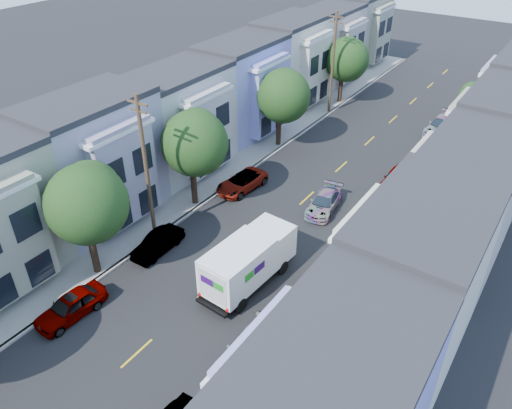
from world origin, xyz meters
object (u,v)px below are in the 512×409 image
(lead_sedan, at_px, (324,202))
(parked_right_b, at_px, (247,351))
(parked_left_b, at_px, (71,306))
(parked_right_d, at_px, (441,125))
(parked_right_c, at_px, (396,179))
(tree_b, at_px, (86,204))
(parked_left_d, at_px, (242,182))
(fedex_truck, at_px, (248,260))
(tree_e, at_px, (346,60))
(tree_far_r, at_px, (472,99))
(tree_c, at_px, (194,143))
(utility_pole_far, at_px, (333,64))
(tree_d, at_px, (282,96))
(utility_pole_near, at_px, (146,170))
(parked_left_c, at_px, (158,244))

(lead_sedan, height_order, parked_right_b, lead_sedan)
(parked_left_b, distance_m, parked_right_d, 36.90)
(parked_right_b, bearing_deg, parked_right_c, 89.39)
(parked_right_c, bearing_deg, tree_b, -119.34)
(tree_b, relative_size, parked_right_d, 1.49)
(parked_right_c, bearing_deg, parked_left_d, -144.19)
(tree_b, xyz_separation_m, lead_sedan, (8.10, 14.07, -4.55))
(fedex_truck, bearing_deg, tree_e, 108.97)
(tree_far_r, height_order, fedex_truck, tree_far_r)
(lead_sedan, bearing_deg, tree_c, -158.62)
(parked_right_c, bearing_deg, lead_sedan, -117.07)
(utility_pole_far, distance_m, parked_left_b, 34.38)
(parked_right_d, bearing_deg, tree_d, -133.26)
(utility_pole_near, relative_size, utility_pole_far, 1.00)
(tree_d, distance_m, parked_left_c, 18.14)
(fedex_truck, height_order, parked_left_d, fedex_truck)
(tree_d, distance_m, parked_right_b, 24.67)
(tree_far_r, xyz_separation_m, lead_sedan, (-5.10, -18.75, -3.04))
(tree_b, distance_m, parked_left_d, 13.92)
(tree_far_r, bearing_deg, utility_pole_near, -115.19)
(utility_pole_near, relative_size, lead_sedan, 2.34)
(lead_sedan, xyz_separation_m, parked_left_b, (-6.70, -17.35, 0.06))
(tree_e, distance_m, tree_far_r, 13.28)
(tree_c, distance_m, parked_right_c, 16.20)
(tree_c, relative_size, tree_e, 1.06)
(tree_b, height_order, fedex_truck, tree_b)
(tree_e, distance_m, parked_left_c, 30.58)
(tree_d, height_order, utility_pole_far, utility_pole_far)
(tree_d, relative_size, parked_right_b, 1.72)
(parked_left_c, bearing_deg, utility_pole_near, 139.44)
(tree_c, relative_size, tree_d, 1.05)
(utility_pole_far, relative_size, parked_left_d, 2.20)
(tree_d, distance_m, tree_e, 12.66)
(tree_far_r, height_order, lead_sedan, tree_far_r)
(parked_left_d, bearing_deg, tree_b, -90.33)
(parked_left_b, bearing_deg, lead_sedan, 72.34)
(tree_e, bearing_deg, lead_sedan, -67.79)
(tree_far_r, bearing_deg, tree_e, 175.31)
(utility_pole_near, bearing_deg, parked_right_c, 54.08)
(utility_pole_far, height_order, parked_left_b, utility_pole_far)
(parked_right_c, bearing_deg, parked_left_c, -120.94)
(parked_left_b, bearing_deg, parked_right_b, 20.18)
(tree_d, relative_size, lead_sedan, 1.68)
(tree_b, bearing_deg, tree_e, 90.00)
(fedex_truck, relative_size, parked_right_d, 1.27)
(tree_d, height_order, parked_left_d, tree_d)
(utility_pole_far, distance_m, lead_sedan, 19.11)
(tree_c, distance_m, parked_left_b, 13.51)
(parked_right_c, bearing_deg, fedex_truck, -101.80)
(tree_c, height_order, parked_left_d, tree_c)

